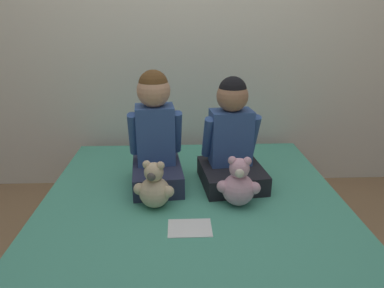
{
  "coord_description": "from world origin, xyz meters",
  "views": [
    {
      "loc": [
        -0.07,
        -1.53,
        1.33
      ],
      "look_at": [
        0.0,
        0.25,
        0.65
      ],
      "focal_mm": 32.0,
      "sensor_mm": 36.0,
      "label": 1
    }
  ],
  "objects_px": {
    "bed": "(194,241)",
    "teddy_bear_held_by_right_child": "(239,185)",
    "child_on_right": "(231,142)",
    "sign_card": "(190,228)",
    "teddy_bear_held_by_left_child": "(154,188)",
    "child_on_left": "(156,137)"
  },
  "relations": [
    {
      "from": "teddy_bear_held_by_left_child",
      "to": "sign_card",
      "type": "relative_size",
      "value": 1.24
    },
    {
      "from": "child_on_right",
      "to": "teddy_bear_held_by_left_child",
      "type": "relative_size",
      "value": 2.45
    },
    {
      "from": "bed",
      "to": "child_on_right",
      "type": "height_order",
      "value": "child_on_right"
    },
    {
      "from": "child_on_left",
      "to": "child_on_right",
      "type": "height_order",
      "value": "child_on_left"
    },
    {
      "from": "child_on_left",
      "to": "teddy_bear_held_by_right_child",
      "type": "relative_size",
      "value": 2.46
    },
    {
      "from": "bed",
      "to": "teddy_bear_held_by_right_child",
      "type": "height_order",
      "value": "teddy_bear_held_by_right_child"
    },
    {
      "from": "sign_card",
      "to": "child_on_right",
      "type": "bearing_deg",
      "value": 61.56
    },
    {
      "from": "bed",
      "to": "teddy_bear_held_by_right_child",
      "type": "relative_size",
      "value": 7.08
    },
    {
      "from": "bed",
      "to": "child_on_left",
      "type": "xyz_separation_m",
      "value": [
        -0.21,
        0.34,
        0.48
      ]
    },
    {
      "from": "child_on_right",
      "to": "sign_card",
      "type": "bearing_deg",
      "value": -125.37
    },
    {
      "from": "child_on_left",
      "to": "sign_card",
      "type": "height_order",
      "value": "child_on_left"
    },
    {
      "from": "child_on_left",
      "to": "child_on_right",
      "type": "distance_m",
      "value": 0.45
    },
    {
      "from": "child_on_right",
      "to": "sign_card",
      "type": "relative_size",
      "value": 3.04
    },
    {
      "from": "child_on_left",
      "to": "teddy_bear_held_by_left_child",
      "type": "distance_m",
      "value": 0.33
    },
    {
      "from": "teddy_bear_held_by_right_child",
      "to": "child_on_right",
      "type": "bearing_deg",
      "value": 98.85
    },
    {
      "from": "teddy_bear_held_by_right_child",
      "to": "sign_card",
      "type": "bearing_deg",
      "value": -132.82
    },
    {
      "from": "teddy_bear_held_by_left_child",
      "to": "sign_card",
      "type": "distance_m",
      "value": 0.3
    },
    {
      "from": "sign_card",
      "to": "teddy_bear_held_by_left_child",
      "type": "bearing_deg",
      "value": 130.17
    },
    {
      "from": "bed",
      "to": "sign_card",
      "type": "bearing_deg",
      "value": -100.06
    },
    {
      "from": "teddy_bear_held_by_left_child",
      "to": "bed",
      "type": "bearing_deg",
      "value": -4.59
    },
    {
      "from": "bed",
      "to": "child_on_left",
      "type": "relative_size",
      "value": 2.88
    },
    {
      "from": "teddy_bear_held_by_left_child",
      "to": "sign_card",
      "type": "height_order",
      "value": "teddy_bear_held_by_left_child"
    }
  ]
}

